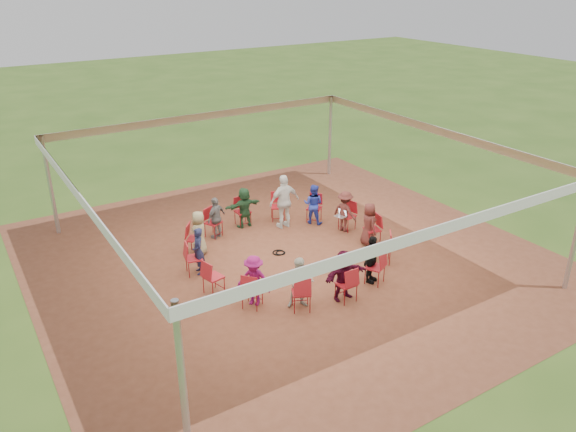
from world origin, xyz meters
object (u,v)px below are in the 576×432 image
chair_5 (195,239)px  chair_8 (252,290)px  chair_3 (243,212)px  chair_4 (213,223)px  chair_1 (314,208)px  chair_11 (375,267)px  chair_6 (194,258)px  chair_7 (213,277)px  chair_13 (372,230)px  person_seated_10 (369,224)px  chair_0 (347,216)px  person_seated_3 (216,218)px  person_seated_9 (371,259)px  person_seated_4 (199,233)px  person_seated_2 (244,207)px  cable_coil (279,253)px  person_seated_6 (254,281)px  laptop (341,214)px  chair_10 (346,284)px  person_seated_1 (313,204)px  person_seated_5 (198,251)px  person_seated_7 (301,283)px  person_seated_0 (345,211)px  chair_2 (278,207)px  chair_12 (383,248)px  person_seated_8 (343,275)px  standing_person (284,201)px  chair_9 (301,293)px

chair_5 → chair_8: same height
chair_3 → chair_4: size_ratio=1.00×
chair_1 → chair_11: size_ratio=1.00×
chair_6 → chair_7: 1.14m
chair_13 → person_seated_10: size_ratio=0.71×
chair_0 → person_seated_10: (-0.10, -1.12, 0.19)m
person_seated_3 → person_seated_9: size_ratio=1.00×
person_seated_4 → person_seated_2: bearing=154.3°
chair_11 → cable_coil: chair_11 is taller
chair_4 → person_seated_6: size_ratio=0.71×
chair_6 → laptop: 4.73m
chair_10 → person_seated_9: size_ratio=0.71×
chair_8 → person_seated_6: (0.09, 0.08, 0.19)m
chair_13 → cable_coil: bearing=83.0°
chair_8 → person_seated_1: size_ratio=0.71×
person_seated_4 → person_seated_5: (-0.46, -0.99, 0.00)m
chair_10 → person_seated_3: bearing=102.5°
chair_1 → person_seated_7: 4.89m
chair_8 → person_seated_0: person_seated_0 is taller
person_seated_10 → cable_coil: (-2.45, 0.86, -0.61)m
chair_2 → chair_12: same height
person_seated_2 → person_seated_4: bearing=25.7°
chair_11 → chair_12: same height
chair_3 → person_seated_6: size_ratio=0.71×
person_seated_5 → chair_1: bearing=116.4°
chair_13 → person_seated_8: person_seated_8 is taller
chair_1 → laptop: bearing=152.8°
chair_0 → person_seated_4: size_ratio=0.71×
chair_0 → chair_12: 2.23m
chair_7 → chair_11: size_ratio=1.00×
chair_6 → chair_8: same height
person_seated_8 → person_seated_1: bearing=64.3°
cable_coil → person_seated_4: bearing=148.4°
chair_0 → laptop: (-0.27, -0.07, 0.15)m
person_seated_2 → chair_6: bearing=36.9°
person_seated_6 → person_seated_10: bearing=64.3°
chair_0 → standing_person: (-1.51, 1.16, 0.40)m
person_seated_0 → standing_person: 1.85m
person_seated_0 → person_seated_9: bearing=141.4°
chair_11 → chair_6: bearing=115.7°
chair_13 → chair_0: bearing=12.9°
chair_9 → person_seated_10: 3.92m
chair_7 → chair_8: bearing=12.9°
chair_5 → chair_0: bearing=115.7°
chair_7 → person_seated_6: bearing=18.8°
chair_3 → chair_11: (1.17, -4.86, 0.00)m
chair_9 → chair_10: same height
person_seated_6 → cable_coil: size_ratio=3.18×
person_seated_8 → person_seated_9: 1.09m
chair_7 → person_seated_1: bearing=102.5°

